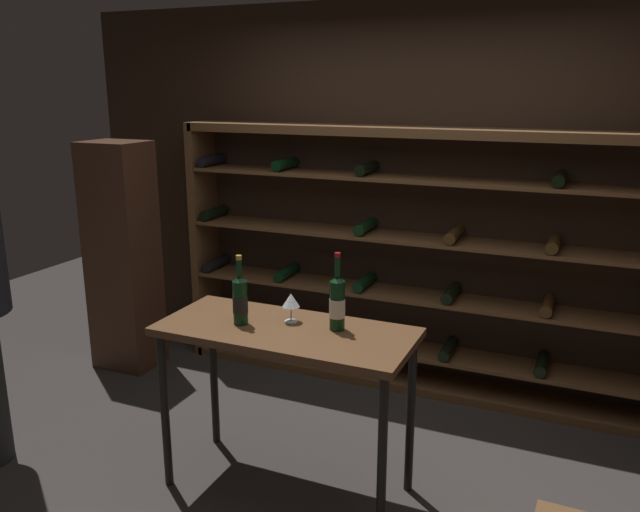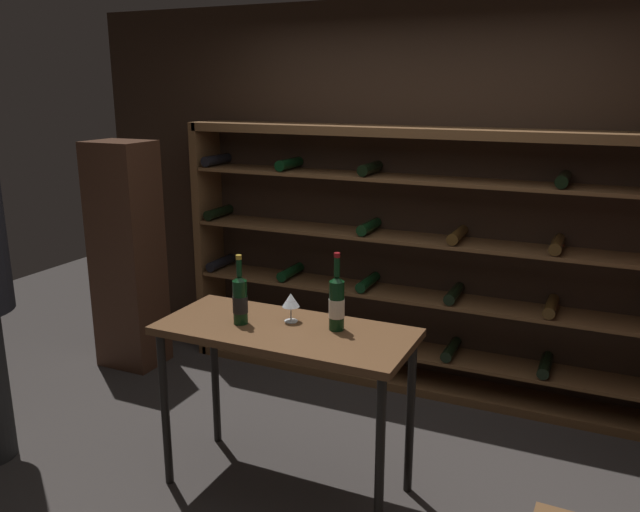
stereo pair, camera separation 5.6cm
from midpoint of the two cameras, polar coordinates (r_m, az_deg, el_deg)
ground_plane at (r=3.57m, az=-0.28°, el=-20.47°), size 9.28×9.28×0.00m
back_wall at (r=4.52m, az=8.18°, el=5.14°), size 5.21×0.10×2.62m
wine_rack at (r=4.41m, az=7.27°, el=-0.60°), size 3.32×0.32×1.80m
tasting_table at (r=3.26m, az=-3.53°, el=-8.09°), size 1.28×0.56×0.90m
display_cabinet at (r=4.96m, az=-17.35°, el=-0.08°), size 0.44×0.36×1.68m
wine_bottle_gold_foil at (r=3.15m, az=1.03°, el=-4.14°), size 0.08×0.08×0.39m
wine_bottle_amber_reserve at (r=3.25m, az=-7.56°, el=-3.86°), size 0.08×0.08×0.36m
wine_glass_stemmed_center at (r=3.26m, az=-3.08°, el=-4.02°), size 0.09×0.09×0.15m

